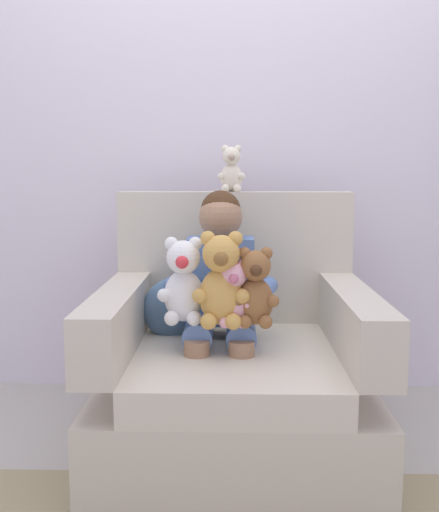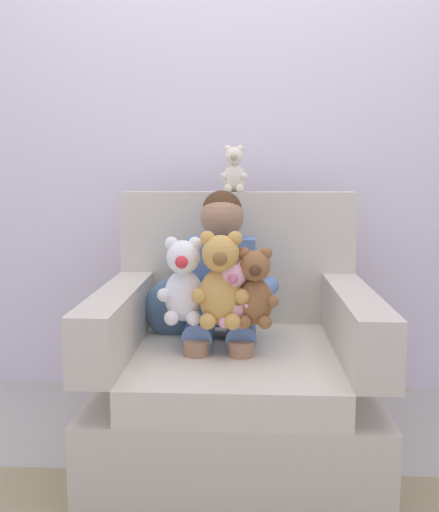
% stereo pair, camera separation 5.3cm
% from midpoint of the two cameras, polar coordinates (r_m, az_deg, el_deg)
% --- Properties ---
extents(ground_plane, '(8.00, 8.00, 0.00)m').
position_cam_midpoint_polar(ground_plane, '(2.37, 2.18, -18.32)').
color(ground_plane, '#ADA89E').
extents(back_wall, '(6.00, 0.10, 2.60)m').
position_cam_midpoint_polar(back_wall, '(2.87, 2.48, 12.99)').
color(back_wall, silver).
rests_on(back_wall, ground).
extents(armchair, '(1.00, 0.96, 0.97)m').
position_cam_midpoint_polar(armchair, '(2.30, 2.24, -10.92)').
color(armchair, beige).
rests_on(armchair, ground).
extents(seated_child, '(0.45, 0.39, 0.82)m').
position_cam_midpoint_polar(seated_child, '(2.25, 0.84, -3.04)').
color(seated_child, '#597AB7').
rests_on(seated_child, armchair).
extents(plush_brown, '(0.17, 0.14, 0.28)m').
position_cam_midpoint_polar(plush_brown, '(2.06, 4.21, -3.28)').
color(plush_brown, brown).
rests_on(plush_brown, armchair).
extents(plush_white, '(0.19, 0.15, 0.31)m').
position_cam_midpoint_polar(plush_white, '(2.11, -2.80, -2.62)').
color(plush_white, white).
rests_on(plush_white, armchair).
extents(plush_honey, '(0.20, 0.16, 0.34)m').
position_cam_midpoint_polar(plush_honey, '(2.05, 0.87, -2.57)').
color(plush_honey, gold).
rests_on(plush_honey, armchair).
extents(plush_pink, '(0.14, 0.12, 0.24)m').
position_cam_midpoint_polar(plush_pink, '(2.06, 2.08, -3.80)').
color(plush_pink, '#EAA8BC').
rests_on(plush_pink, armchair).
extents(plush_cream_on_backrest, '(0.12, 0.10, 0.20)m').
position_cam_midpoint_polar(plush_cream_on_backrest, '(2.53, 2.05, 8.37)').
color(plush_cream_on_backrest, silver).
rests_on(plush_cream_on_backrest, armchair).
extents(throw_pillow, '(0.28, 0.16, 0.26)m').
position_cam_midpoint_polar(throw_pillow, '(2.38, -3.57, -5.16)').
color(throw_pillow, slate).
rests_on(throw_pillow, armchair).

